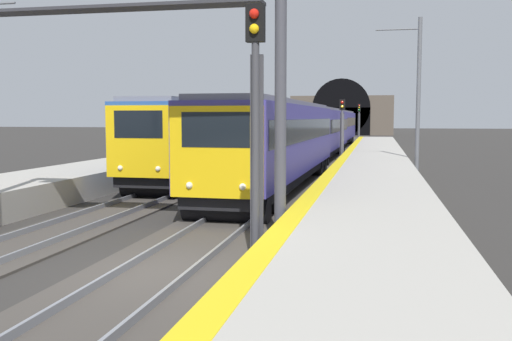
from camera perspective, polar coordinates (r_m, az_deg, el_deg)
ground_plane at (r=12.09m, az=-9.59°, el=-10.13°), size 320.00×320.00×0.00m
platform_right at (r=11.16m, az=10.66°, el=-8.84°), size 112.00×3.75×0.98m
platform_right_edge_strip at (r=11.20m, az=2.31°, el=-6.11°), size 112.00×0.50×0.01m
track_main_line at (r=12.07m, az=-9.59°, el=-9.95°), size 160.00×3.20×0.21m
train_main_approaching at (r=43.85m, az=6.31°, el=3.98°), size 56.08×3.19×3.88m
train_adjacent_platform at (r=50.85m, az=2.23°, el=4.27°), size 60.53×2.91×4.89m
railway_signal_near at (r=11.97m, az=-0.03°, el=5.27°), size 0.39×0.38×5.48m
railway_signal_mid at (r=41.19m, az=8.51°, el=4.47°), size 0.39×0.38×4.45m
railway_signal_far at (r=78.05m, az=10.16°, el=5.09°), size 0.39×0.38×4.96m
overhead_signal_gantry at (r=15.17m, az=-13.64°, el=12.32°), size 0.70×8.62×6.71m
tunnel_portal at (r=104.73m, az=8.45°, el=5.43°), size 2.50×18.24×10.21m
catenary_mast_far at (r=31.94m, az=15.71°, el=7.14°), size 0.22×2.40×8.42m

